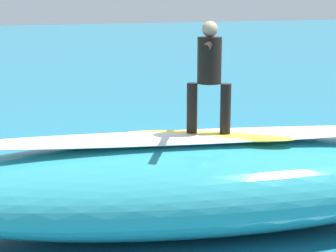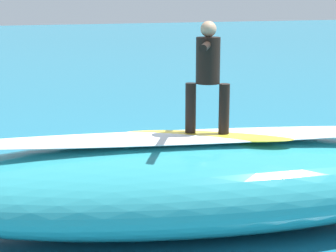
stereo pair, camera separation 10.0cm
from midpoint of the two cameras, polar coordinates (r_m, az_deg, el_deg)
name	(u,v)px [view 1 (the left image)]	position (r m, az deg, el deg)	size (l,w,h in m)	color
ground_plane	(166,174)	(10.26, -0.48, -4.73)	(120.00, 120.00, 0.00)	teal
wave_crest	(192,184)	(7.75, 1.95, -5.75)	(7.74, 2.25, 1.22)	teal
wave_foam_lip	(192,137)	(7.57, 1.99, -1.07)	(6.58, 0.79, 0.08)	white
surfboard_riding	(208,136)	(7.62, 3.59, -0.99)	(2.25, 0.50, 0.09)	yellow
surfer_riding	(209,69)	(7.46, 3.69, 5.62)	(0.81, 1.20, 1.44)	black
surfboard_paddling	(141,158)	(11.16, -2.97, -3.16)	(1.90, 0.53, 0.06)	silver
surfer_paddling	(134,150)	(11.10, -3.63, -2.40)	(1.69, 0.55, 0.30)	black
foam_patch_mid	(217,151)	(11.53, 4.57, -2.44)	(0.51, 0.48, 0.16)	white
foam_patch_far	(50,184)	(9.73, -11.83, -5.55)	(0.96, 0.81, 0.14)	white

